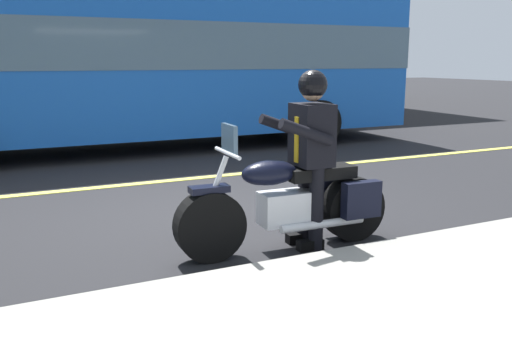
{
  "coord_description": "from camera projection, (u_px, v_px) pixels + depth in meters",
  "views": [
    {
      "loc": [
        2.15,
        5.88,
        1.82
      ],
      "look_at": [
        -0.11,
        1.15,
        0.75
      ],
      "focal_mm": 37.81,
      "sensor_mm": 36.0,
      "label": 1
    }
  ],
  "objects": [
    {
      "name": "rider_main",
      "position": [
        310.0,
        143.0,
        5.21
      ],
      "size": [
        0.63,
        0.56,
        1.74
      ],
      "color": "black",
      "rests_on": "ground_plane"
    },
    {
      "name": "lane_center_stripe",
      "position": [
        161.0,
        182.0,
        8.24
      ],
      "size": [
        60.0,
        0.16,
        0.01
      ],
      "primitive_type": "cube",
      "color": "#E5DB4C",
      "rests_on": "ground_plane"
    },
    {
      "name": "bus_near",
      "position": [
        155.0,
        58.0,
        11.02
      ],
      "size": [
        11.05,
        2.7,
        3.3
      ],
      "color": "blue",
      "rests_on": "ground_plane"
    },
    {
      "name": "ground_plane",
      "position": [
        207.0,
        215.0,
        6.48
      ],
      "size": [
        80.0,
        80.0,
        0.0
      ],
      "primitive_type": "plane",
      "color": "black"
    },
    {
      "name": "motorcycle_main",
      "position": [
        292.0,
        204.0,
        5.25
      ],
      "size": [
        2.22,
        0.64,
        1.26
      ],
      "color": "black",
      "rests_on": "ground_plane"
    }
  ]
}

